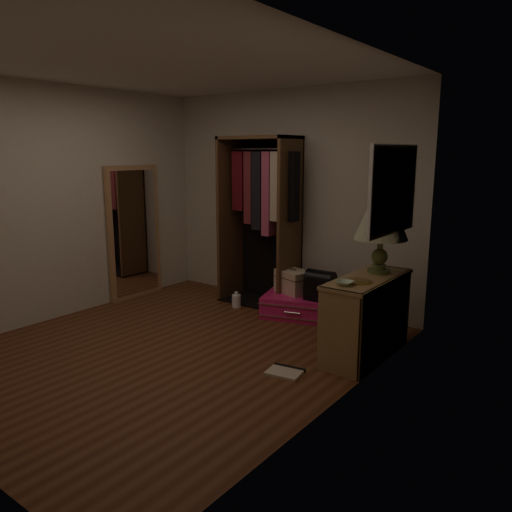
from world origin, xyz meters
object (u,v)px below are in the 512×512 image
object	(u,v)px
open_wardrobe	(263,205)
black_bag	(320,285)
pink_suitcase	(299,305)
table_lamp	(381,225)
console_bookshelf	(368,314)
floor_mirror	(134,232)
train_case	(293,281)
white_jug	(236,301)

from	to	relation	value
open_wardrobe	black_bag	bearing A→B (deg)	-11.96
pink_suitcase	table_lamp	world-z (taller)	table_lamp
console_bookshelf	floor_mirror	xyz separation A→B (m)	(-3.24, -0.04, 0.46)
train_case	white_jug	distance (m)	0.77
white_jug	train_case	bearing A→B (deg)	18.83
floor_mirror	black_bag	xyz separation A→B (m)	(2.42, 0.57, -0.43)
floor_mirror	white_jug	distance (m)	1.61
train_case	console_bookshelf	bearing A→B (deg)	-9.33
black_bag	console_bookshelf	bearing A→B (deg)	-35.69
floor_mirror	table_lamp	size ratio (longest dim) A/B	2.74
pink_suitcase	table_lamp	xyz separation A→B (m)	(1.11, -0.37, 1.08)
pink_suitcase	white_jug	world-z (taller)	pink_suitcase
pink_suitcase	table_lamp	bearing A→B (deg)	-36.08
train_case	table_lamp	world-z (taller)	table_lamp
pink_suitcase	white_jug	distance (m)	0.81
console_bookshelf	black_bag	size ratio (longest dim) A/B	3.26
black_bag	pink_suitcase	bearing A→B (deg)	172.32
train_case	table_lamp	xyz separation A→B (m)	(1.22, -0.42, 0.82)
table_lamp	floor_mirror	bearing A→B (deg)	-175.92
train_case	black_bag	distance (m)	0.41
white_jug	table_lamp	bearing A→B (deg)	-5.65
floor_mirror	train_case	xyz separation A→B (m)	(2.02, 0.65, -0.47)
console_bookshelf	pink_suitcase	world-z (taller)	console_bookshelf
pink_suitcase	black_bag	bearing A→B (deg)	-22.92
table_lamp	train_case	bearing A→B (deg)	161.20
open_wardrobe	white_jug	size ratio (longest dim) A/B	10.72
console_bookshelf	table_lamp	distance (m)	0.83
pink_suitcase	train_case	world-z (taller)	train_case
black_bag	white_jug	world-z (taller)	black_bag
open_wardrobe	pink_suitcase	xyz separation A→B (m)	(0.64, -0.17, -1.10)
table_lamp	white_jug	xyz separation A→B (m)	(-1.89, 0.19, -1.12)
open_wardrobe	console_bookshelf	bearing A→B (deg)	-22.75
open_wardrobe	black_bag	distance (m)	1.24
train_case	white_jug	bearing A→B (deg)	-143.99
open_wardrobe	table_lamp	xyz separation A→B (m)	(1.75, -0.54, -0.02)
white_jug	pink_suitcase	bearing A→B (deg)	12.95
floor_mirror	pink_suitcase	bearing A→B (deg)	15.69
black_bag	floor_mirror	bearing A→B (deg)	-169.13
pink_suitcase	black_bag	xyz separation A→B (m)	(0.29, -0.03, 0.30)
console_bookshelf	floor_mirror	bearing A→B (deg)	-179.30
open_wardrobe	train_case	bearing A→B (deg)	-13.16
open_wardrobe	table_lamp	distance (m)	1.83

